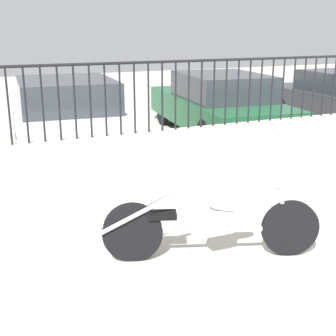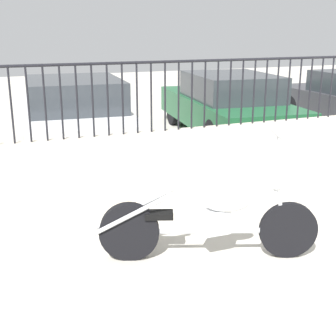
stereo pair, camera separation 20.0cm
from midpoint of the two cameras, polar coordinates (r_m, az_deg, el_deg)
low_wall at (r=7.64m, az=18.22°, el=2.39°), size 10.96×0.18×0.93m
fence_railing at (r=7.47m, az=18.97°, el=10.33°), size 10.96×0.04×0.92m
motorcycle_silver at (r=4.72m, az=4.95°, el=-6.76°), size 2.16×0.95×1.31m
car_white at (r=8.92m, az=-10.71°, el=6.38°), size 2.15×4.42×1.37m
car_green at (r=10.12m, az=7.83°, el=7.65°), size 2.24×4.61×1.33m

